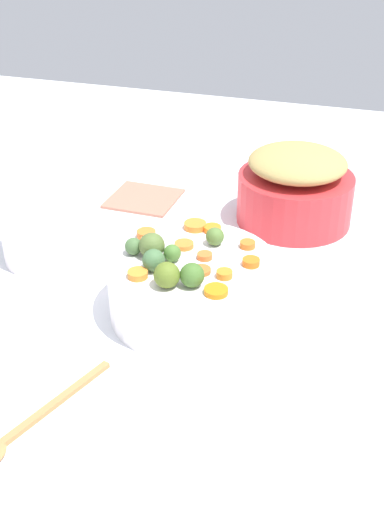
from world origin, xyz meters
TOP-DOWN VIEW (x-y plane):
  - tabletop at (0.00, 0.00)m, footprint 2.40×2.40m
  - serving_bowl_carrots at (0.01, -0.00)m, footprint 0.28×0.28m
  - metal_pot at (0.12, 0.39)m, footprint 0.24×0.24m
  - stuffing_mound at (0.12, 0.39)m, footprint 0.20×0.20m
  - carrot_slice_0 at (0.08, -0.08)m, footprint 0.05×0.05m
  - carrot_slice_1 at (0.02, 0.11)m, footprint 0.04×0.04m
  - carrot_slice_2 at (0.04, -0.03)m, footprint 0.04×0.04m
  - carrot_slice_3 at (0.11, 0.02)m, footprint 0.04×0.04m
  - carrot_slice_4 at (-0.01, 0.04)m, footprint 0.03×0.03m
  - carrot_slice_5 at (-0.05, -0.07)m, footprint 0.05×0.05m
  - carrot_slice_6 at (-0.02, 0.11)m, footprint 0.04×0.04m
  - carrot_slice_7 at (0.03, 0.01)m, footprint 0.03×0.03m
  - carrot_slice_8 at (-0.09, 0.05)m, footprint 0.04×0.04m
  - carrot_slice_9 at (0.08, -0.03)m, footprint 0.04×0.04m
  - carrot_slice_10 at (0.09, 0.07)m, footprint 0.03×0.03m
  - brussels_sprout_0 at (-0.04, -0.05)m, footprint 0.04×0.04m
  - brussels_sprout_1 at (-0.09, -0.01)m, footprint 0.03×0.03m
  - brussels_sprout_2 at (0.03, 0.06)m, footprint 0.03×0.03m
  - brussels_sprout_3 at (-0.02, -0.01)m, footprint 0.03×0.03m
  - brussels_sprout_4 at (-0.00, -0.08)m, footprint 0.04×0.04m
  - brussels_sprout_5 at (0.04, -0.07)m, footprint 0.04×0.04m
  - brussels_sprout_6 at (-0.05, -0.01)m, footprint 0.04×0.04m
  - wooden_spoon at (-0.13, -0.35)m, footprint 0.11×0.26m
  - casserole_dish at (-0.30, 0.10)m, footprint 0.19×0.19m
  - dish_towel at (-0.23, 0.39)m, footprint 0.15×0.15m

SIDE VIEW (x-z plane):
  - tabletop at x=0.00m, z-range 0.00..0.02m
  - dish_towel at x=-0.23m, z-range 0.02..0.03m
  - wooden_spoon at x=-0.13m, z-range 0.02..0.03m
  - casserole_dish at x=-0.30m, z-range 0.02..0.12m
  - serving_bowl_carrots at x=0.01m, z-range 0.02..0.12m
  - metal_pot at x=0.12m, z-range 0.02..0.13m
  - carrot_slice_2 at x=0.04m, z-range 0.12..0.13m
  - carrot_slice_4 at x=-0.01m, z-range 0.12..0.13m
  - carrot_slice_0 at x=0.08m, z-range 0.12..0.13m
  - carrot_slice_7 at x=0.03m, z-range 0.12..0.13m
  - carrot_slice_1 at x=0.02m, z-range 0.12..0.13m
  - carrot_slice_10 at x=0.09m, z-range 0.12..0.13m
  - carrot_slice_5 at x=-0.05m, z-range 0.12..0.13m
  - carrot_slice_9 at x=0.08m, z-range 0.12..0.13m
  - carrot_slice_3 at x=0.11m, z-range 0.12..0.13m
  - carrot_slice_6 at x=-0.02m, z-range 0.12..0.13m
  - carrot_slice_8 at x=-0.09m, z-range 0.12..0.13m
  - brussels_sprout_3 at x=-0.02m, z-range 0.12..0.15m
  - brussels_sprout_1 at x=-0.09m, z-range 0.12..0.15m
  - brussels_sprout_2 at x=0.03m, z-range 0.12..0.15m
  - brussels_sprout_0 at x=-0.04m, z-range 0.12..0.16m
  - brussels_sprout_5 at x=0.04m, z-range 0.12..0.16m
  - brussels_sprout_4 at x=0.00m, z-range 0.12..0.16m
  - brussels_sprout_6 at x=-0.05m, z-range 0.12..0.16m
  - stuffing_mound at x=0.12m, z-range 0.13..0.18m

